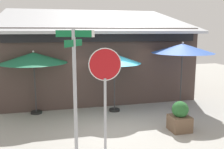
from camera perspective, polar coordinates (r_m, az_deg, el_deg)
ground_plane at (r=8.80m, az=1.94°, el=-11.96°), size 28.00×28.00×0.10m
cafe_building at (r=13.24m, az=-4.12°, el=3.53°), size 9.13×6.09×4.51m
street_sign_post at (r=6.12m, az=-8.42°, el=-1.80°), size 0.86×0.81×3.26m
stop_sign at (r=6.34m, az=-1.59°, el=-1.38°), size 0.83×0.11×2.81m
patio_umbrella_forest_green_left at (r=10.06m, az=-17.40°, el=3.58°), size 2.57×2.57×2.49m
patio_umbrella_teal_center at (r=9.92m, az=0.57°, el=3.51°), size 2.11×2.11×2.40m
patio_umbrella_royal_blue_right at (r=10.62m, az=15.74°, el=5.65°), size 2.53×2.53×2.79m
sidewalk_planter at (r=8.55m, az=15.15°, el=-9.37°), size 0.63×0.63×0.99m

